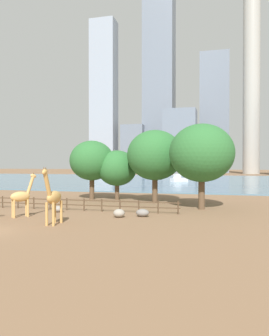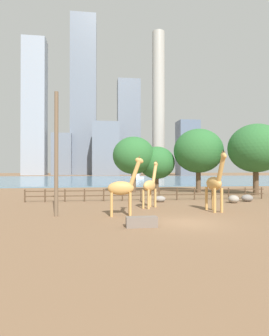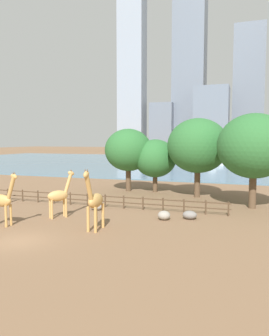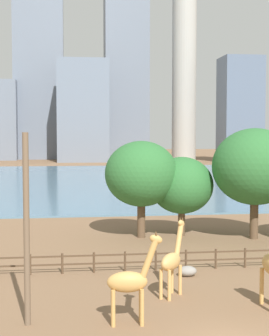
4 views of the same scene
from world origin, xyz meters
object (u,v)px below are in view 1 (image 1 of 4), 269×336
boulder_by_pole (58,209)px  boulder_small (143,213)px  boulder_near_fence (119,213)px  tree_left_small (202,153)px  tree_left_large (92,161)px  boat_sailboat (179,179)px  giraffe_young (22,196)px  tree_center_broad (117,168)px  giraffe_companion (53,197)px  tree_right_tall (155,155)px

boulder_by_pole → boulder_small: (9.10, -0.69, 0.05)m
boulder_near_fence → tree_left_small: 11.82m
tree_left_large → boat_sailboat: 45.62m
giraffe_young → tree_center_broad: size_ratio=0.61×
giraffe_companion → boulder_near_fence: (4.13, 4.79, -1.83)m
boulder_near_fence → boulder_by_pole: (-7.08, 1.64, -0.07)m
boulder_small → tree_left_small: bearing=52.0°
boulder_by_pole → tree_left_small: 16.42m
boulder_near_fence → boulder_by_pole: size_ratio=0.94×
giraffe_companion → tree_center_broad: 19.18m
giraffe_young → tree_left_large: (0.56, 15.99, 3.47)m
boulder_near_fence → boat_sailboat: (-1.46, 58.79, 0.53)m
giraffe_young → tree_right_tall: tree_right_tall is taller
boulder_by_pole → giraffe_companion: bearing=-65.3°
boulder_near_fence → tree_center_broad: size_ratio=0.16×
giraffe_companion → boulder_by_pole: (-2.95, 6.43, -1.91)m
giraffe_companion → tree_left_large: bearing=-169.8°
tree_left_large → tree_center_broad: size_ratio=1.20×
boulder_by_pole → boat_sailboat: 57.43m
giraffe_young → boat_sailboat: giraffe_young is taller
boulder_by_pole → tree_left_large: bearing=95.5°
tree_left_small → giraffe_young: bearing=-149.0°
boulder_near_fence → tree_right_tall: tree_right_tall is taller
tree_center_broad → tree_right_tall: tree_right_tall is taller
giraffe_young → boulder_near_fence: bearing=-37.8°
boulder_by_pole → boulder_small: bearing=-4.3°
giraffe_companion → boulder_by_pole: size_ratio=4.20×
giraffe_young → tree_left_large: size_ratio=0.51×
giraffe_young → tree_center_broad: bearing=24.7°
giraffe_companion → boat_sailboat: (2.67, 63.58, -1.30)m
tree_right_tall → tree_left_large: bearing=169.2°
giraffe_young → boat_sailboat: 61.33m
tree_left_small → boulder_small: bearing=-128.0°
boulder_by_pole → tree_center_broad: tree_center_broad is taller
tree_center_broad → tree_left_small: tree_left_small is taller
giraffe_young → tree_left_large: tree_left_large is taller
boulder_near_fence → boulder_small: (2.02, 0.95, -0.02)m
tree_right_tall → tree_left_small: bearing=-37.4°
boat_sailboat → giraffe_companion: bearing=-136.4°
giraffe_companion → boulder_small: giraffe_companion is taller
boulder_small → tree_right_tall: (-0.97, 11.18, 5.69)m
tree_left_small → boat_sailboat: 52.27m
boulder_by_pole → tree_left_large: (-1.18, 12.26, 5.09)m
boulder_near_fence → boulder_by_pole: boulder_near_fence is taller
giraffe_companion → boat_sailboat: size_ratio=1.02×
giraffe_companion → tree_left_small: (11.25, 12.28, 3.91)m
tree_right_tall → boulder_near_fence: bearing=-94.9°
tree_right_tall → boulder_by_pole: bearing=-127.8°
giraffe_companion → boulder_near_fence: size_ratio=4.45×
boulder_by_pole → tree_left_small: size_ratio=0.12×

